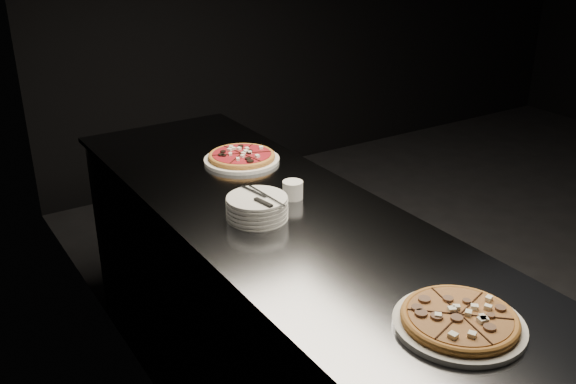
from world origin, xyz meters
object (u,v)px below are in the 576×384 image
pizza_tomato (242,157)px  counter (286,325)px  plate_stack (257,208)px  cutlery (261,197)px  ramekin (293,189)px  pizza_mushroom (459,320)px

pizza_tomato → counter: bearing=-102.7°
counter → plate_stack: plate_stack is taller
pizza_tomato → cutlery: (-0.21, -0.52, 0.06)m
ramekin → counter: bearing=-131.9°
counter → cutlery: size_ratio=10.87×
cutlery → ramekin: 0.21m
plate_stack → ramekin: plate_stack is taller
counter → ramekin: bearing=48.1°
counter → pizza_mushroom: 0.92m
pizza_tomato → cutlery: 0.56m
cutlery → pizza_tomato: bearing=59.0°
pizza_tomato → ramekin: bearing=-93.3°
pizza_tomato → plate_stack: plate_stack is taller
plate_stack → cutlery: size_ratio=0.93×
cutlery → ramekin: cutlery is taller
plate_stack → cutlery: (0.01, -0.02, 0.04)m
pizza_mushroom → pizza_tomato: 1.33m
counter → cutlery: bearing=168.1°
pizza_tomato → pizza_mushroom: bearing=-94.6°
counter → ramekin: ramekin is taller
pizza_mushroom → cutlery: size_ratio=1.66×
counter → ramekin: 0.52m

